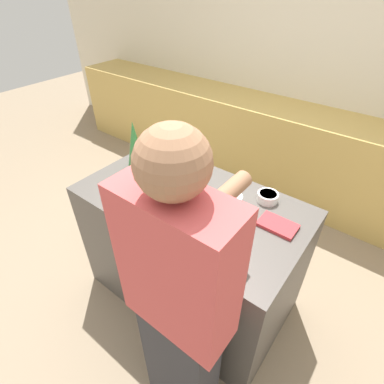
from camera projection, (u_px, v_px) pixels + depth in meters
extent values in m
plane|color=gray|center=(191.00, 290.00, 2.42)|extent=(12.00, 12.00, 0.00)
cube|color=beige|center=(319.00, 67.00, 2.93)|extent=(8.00, 0.05, 2.60)
cube|color=tan|center=(289.00, 153.00, 3.22)|extent=(6.00, 0.60, 0.96)
cube|color=#514C47|center=(191.00, 250.00, 2.13)|extent=(1.43, 0.81, 0.94)
cube|color=#B2B2BC|center=(182.00, 209.00, 1.77)|extent=(0.42, 0.28, 0.01)
cube|color=brown|center=(182.00, 202.00, 1.73)|extent=(0.17, 0.15, 0.11)
cube|color=white|center=(182.00, 190.00, 1.68)|extent=(0.19, 0.17, 0.06)
cylinder|color=brown|center=(191.00, 183.00, 1.64)|extent=(0.02, 0.02, 0.06)
cone|color=#33843D|center=(135.00, 147.00, 2.01)|extent=(0.14, 0.14, 0.36)
cylinder|color=white|center=(243.00, 222.00, 1.66)|extent=(0.10, 0.10, 0.04)
cylinder|color=orange|center=(244.00, 220.00, 1.65)|extent=(0.09, 0.09, 0.01)
cylinder|color=white|center=(232.00, 198.00, 1.82)|extent=(0.13, 0.13, 0.04)
cylinder|color=green|center=(232.00, 196.00, 1.81)|extent=(0.11, 0.11, 0.01)
cylinder|color=white|center=(161.00, 166.00, 2.11)|extent=(0.10, 0.10, 0.04)
cylinder|color=green|center=(161.00, 165.00, 2.11)|extent=(0.08, 0.08, 0.01)
cylinder|color=white|center=(268.00, 197.00, 1.82)|extent=(0.13, 0.13, 0.05)
cylinder|color=white|center=(268.00, 194.00, 1.81)|extent=(0.11, 0.11, 0.01)
cylinder|color=white|center=(159.00, 177.00, 1.99)|extent=(0.14, 0.14, 0.05)
cylinder|color=brown|center=(158.00, 175.00, 1.98)|extent=(0.11, 0.11, 0.01)
cube|color=#B23338|center=(278.00, 225.00, 1.65)|extent=(0.21, 0.13, 0.02)
cylinder|color=white|center=(175.00, 151.00, 2.24)|extent=(0.08, 0.08, 0.09)
cube|color=#333338|center=(182.00, 361.00, 1.57)|extent=(0.36, 0.20, 0.86)
cube|color=#CC4C4C|center=(177.00, 267.00, 1.11)|extent=(0.46, 0.21, 0.68)
sphere|color=#996B4C|center=(173.00, 163.00, 0.84)|extent=(0.23, 0.23, 0.23)
cylinder|color=#996B4C|center=(214.00, 205.00, 1.17)|extent=(0.08, 0.46, 0.08)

